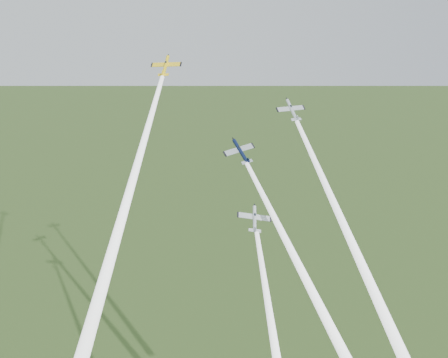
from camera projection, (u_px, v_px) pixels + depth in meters
plane_yellow at (166, 66)px, 127.67m from camera, size 8.96×8.53×6.22m
smoke_trail_yellow at (127, 200)px, 111.47m from camera, size 21.12×44.12×45.66m
plane_navy at (241, 151)px, 124.19m from camera, size 10.61×9.20×7.42m
smoke_trail_navy at (312, 291)px, 111.70m from camera, size 21.81×42.86×44.78m
plane_silver_right at (292, 110)px, 127.05m from camera, size 8.84×7.88×6.03m
smoke_trail_silver_right at (358, 256)px, 111.79m from camera, size 16.26×48.17×48.01m
plane_silver_low at (255, 219)px, 120.54m from camera, size 8.83×6.37×7.63m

